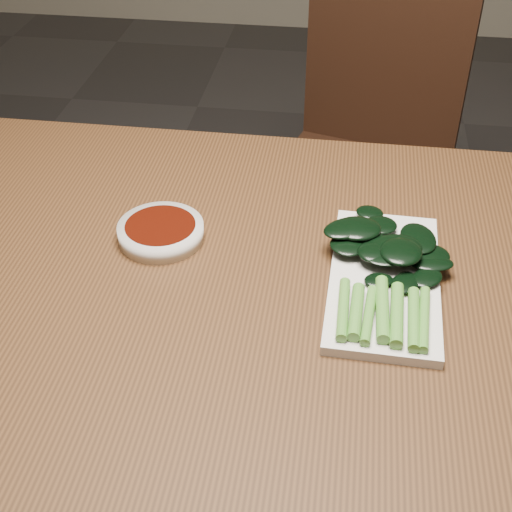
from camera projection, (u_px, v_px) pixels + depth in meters
The scene contains 5 objects.
table at pixel (270, 322), 0.99m from camera, with size 1.40×0.80×0.75m.
chair_far at pixel (366, 149), 1.76m from camera, with size 0.49×0.49×0.89m.
sauce_bowl at pixel (161, 231), 1.01m from camera, with size 0.12×0.12×0.02m.
serving_plate at pixel (384, 280), 0.94m from camera, with size 0.15×0.29×0.01m.
gai_lan at pixel (386, 262), 0.93m from camera, with size 0.19×0.30×0.03m.
Camera 1 is at (0.08, -0.72, 1.36)m, focal length 50.00 mm.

